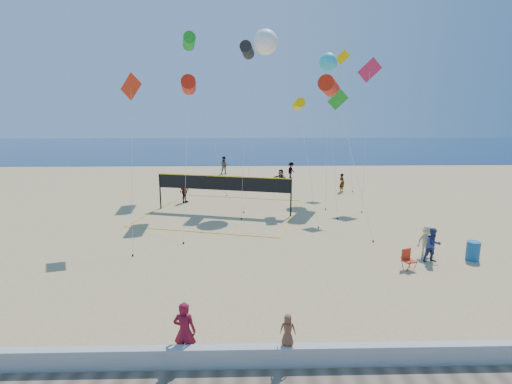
{
  "coord_description": "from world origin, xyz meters",
  "views": [
    {
      "loc": [
        -1.41,
        -12.86,
        6.99
      ],
      "look_at": [
        -1.03,
        2.0,
        3.9
      ],
      "focal_mm": 28.0,
      "sensor_mm": 36.0,
      "label": 1
    }
  ],
  "objects_px": {
    "trash_barrel": "(473,251)",
    "volleyball_net": "(223,187)",
    "woman": "(185,331)",
    "camp_chair": "(408,258)"
  },
  "relations": [
    {
      "from": "trash_barrel",
      "to": "volleyball_net",
      "type": "relative_size",
      "value": 0.08
    },
    {
      "from": "woman",
      "to": "trash_barrel",
      "type": "height_order",
      "value": "woman"
    },
    {
      "from": "camp_chair",
      "to": "volleyball_net",
      "type": "xyz_separation_m",
      "value": [
        -8.75,
        10.26,
        1.25
      ]
    },
    {
      "from": "woman",
      "to": "volleyball_net",
      "type": "height_order",
      "value": "volleyball_net"
    },
    {
      "from": "woman",
      "to": "camp_chair",
      "type": "distance_m",
      "value": 10.95
    },
    {
      "from": "woman",
      "to": "volleyball_net",
      "type": "distance_m",
      "value": 16.63
    },
    {
      "from": "volleyball_net",
      "to": "woman",
      "type": "bearing_deg",
      "value": -75.97
    },
    {
      "from": "camp_chair",
      "to": "woman",
      "type": "bearing_deg",
      "value": -167.69
    },
    {
      "from": "trash_barrel",
      "to": "volleyball_net",
      "type": "bearing_deg",
      "value": 143.04
    },
    {
      "from": "trash_barrel",
      "to": "woman",
      "type": "bearing_deg",
      "value": -149.32
    }
  ]
}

